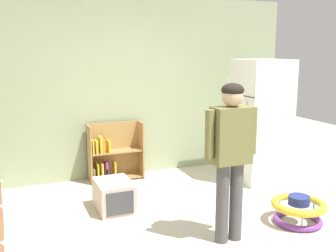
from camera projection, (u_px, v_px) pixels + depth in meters
The scene contains 7 objects.
ground_plane at pixel (200, 235), 4.18m from camera, with size 12.00×12.00×0.00m, color beige.
back_wall at pixel (131, 87), 6.04m from camera, with size 5.20×0.06×2.70m, color #9EAD84.
refrigerator at pixel (261, 121), 5.82m from camera, with size 0.73×0.68×1.78m.
bookshelf at pixel (111, 156), 5.91m from camera, with size 0.80×0.28×0.85m.
standing_person at pixel (231, 148), 3.90m from camera, with size 0.57×0.22×1.61m.
baby_walker at pixel (298, 210), 4.45m from camera, with size 0.60×0.60×0.32m.
pet_carrier at pixel (114, 196), 4.82m from camera, with size 0.42×0.55×0.36m.
Camera 1 is at (-1.80, -3.46, 1.93)m, focal length 42.62 mm.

